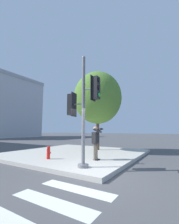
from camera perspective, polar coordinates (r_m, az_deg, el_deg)
ground_plane at (r=5.64m, az=2.31°, el=-23.54°), size 160.00×160.00×0.00m
sidewalk_corner at (r=10.37m, az=-5.42°, el=-15.44°), size 8.00×8.00×0.17m
traffic_signal_pole at (r=6.13m, az=-2.39°, el=2.48°), size 0.50×1.47×4.59m
person_photographer at (r=7.55m, az=2.41°, el=-10.43°), size 0.50×0.53×1.63m
street_tree at (r=11.73m, az=3.10°, el=5.43°), size 3.68×3.68×6.00m
fire_hydrant at (r=8.13m, az=-15.36°, el=-14.66°), size 0.17×0.23×0.65m
building_right at (r=40.26m, az=-30.73°, el=1.94°), size 17.75×8.25×14.42m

